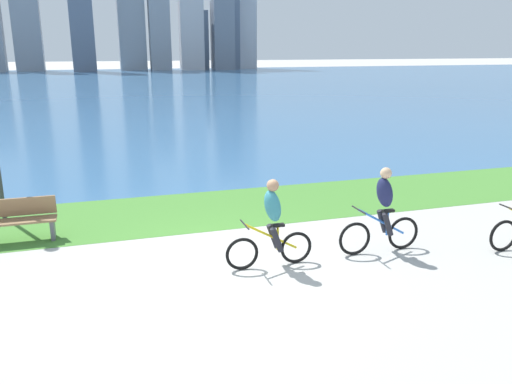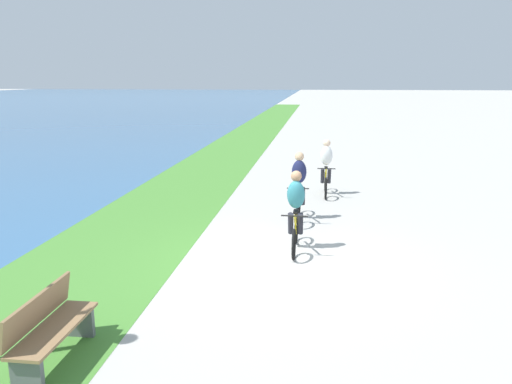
{
  "view_description": "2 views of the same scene",
  "coord_description": "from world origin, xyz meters",
  "px_view_note": "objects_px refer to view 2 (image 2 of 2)",
  "views": [
    {
      "loc": [
        -2.15,
        -8.75,
        3.91
      ],
      "look_at": [
        0.63,
        0.19,
        1.29
      ],
      "focal_mm": 36.38,
      "sensor_mm": 36.0,
      "label": 1
    },
    {
      "loc": [
        -9.2,
        -0.78,
        3.45
      ],
      "look_at": [
        0.98,
        0.48,
        1.15
      ],
      "focal_mm": 35.65,
      "sensor_mm": 36.0,
      "label": 2
    }
  ],
  "objects_px": {
    "cyclist_lead": "(296,211)",
    "cyclist_distant_rear": "(326,168)",
    "cyclist_trailing": "(299,187)",
    "bench_near_path": "(50,328)"
  },
  "relations": [
    {
      "from": "cyclist_trailing",
      "to": "cyclist_distant_rear",
      "type": "xyz_separation_m",
      "value": [
        2.89,
        -0.7,
        -0.0
      ]
    },
    {
      "from": "cyclist_lead",
      "to": "cyclist_trailing",
      "type": "distance_m",
      "value": 2.29
    },
    {
      "from": "cyclist_distant_rear",
      "to": "bench_near_path",
      "type": "distance_m",
      "value": 10.37
    },
    {
      "from": "cyclist_trailing",
      "to": "bench_near_path",
      "type": "relative_size",
      "value": 1.16
    },
    {
      "from": "cyclist_distant_rear",
      "to": "bench_near_path",
      "type": "relative_size",
      "value": 1.14
    },
    {
      "from": "cyclist_lead",
      "to": "bench_near_path",
      "type": "xyz_separation_m",
      "value": [
        -4.59,
        2.79,
        -0.38
      ]
    },
    {
      "from": "cyclist_trailing",
      "to": "bench_near_path",
      "type": "distance_m",
      "value": 7.42
    },
    {
      "from": "bench_near_path",
      "to": "cyclist_lead",
      "type": "bearing_deg",
      "value": -31.31
    },
    {
      "from": "cyclist_lead",
      "to": "cyclist_distant_rear",
      "type": "bearing_deg",
      "value": -7.38
    },
    {
      "from": "cyclist_trailing",
      "to": "cyclist_distant_rear",
      "type": "distance_m",
      "value": 2.97
    }
  ]
}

